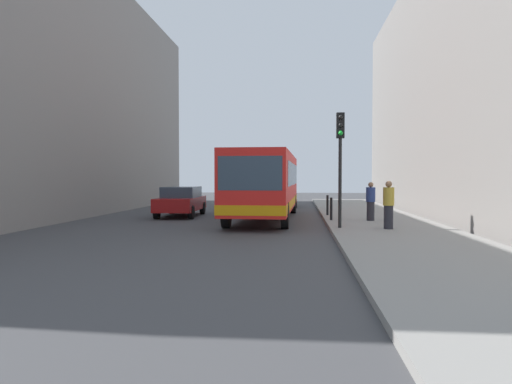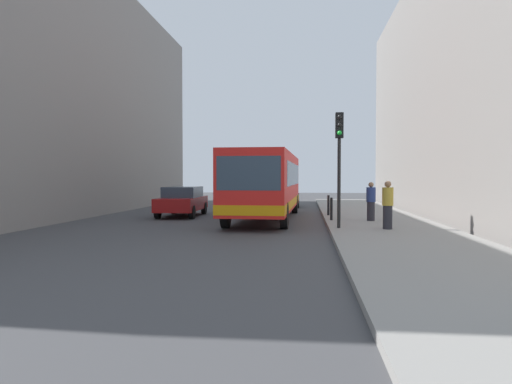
{
  "view_description": "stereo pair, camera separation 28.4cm",
  "coord_description": "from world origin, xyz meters",
  "px_view_note": "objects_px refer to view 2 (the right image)",
  "views": [
    {
      "loc": [
        2.09,
        -18.59,
        1.96
      ],
      "look_at": [
        0.28,
        0.94,
        1.33
      ],
      "focal_mm": 32.68,
      "sensor_mm": 36.0,
      "label": 1
    },
    {
      "loc": [
        2.37,
        -18.56,
        1.96
      ],
      "look_at": [
        0.28,
        0.94,
        1.33
      ],
      "focal_mm": 32.68,
      "sensor_mm": 36.0,
      "label": 2
    }
  ],
  "objects_px": {
    "bollard_mid": "(328,205)",
    "bollard_near": "(331,209)",
    "car_behind_bus": "(284,195)",
    "pedestrian_near_signal": "(388,205)",
    "traffic_light": "(339,148)",
    "pedestrian_mid_sidewalk": "(371,202)",
    "car_beside_bus": "(182,201)",
    "bus": "(266,182)"
  },
  "relations": [
    {
      "from": "traffic_light",
      "to": "car_beside_bus",
      "type": "bearing_deg",
      "value": 140.63
    },
    {
      "from": "car_beside_bus",
      "to": "traffic_light",
      "type": "height_order",
      "value": "traffic_light"
    },
    {
      "from": "traffic_light",
      "to": "bollard_near",
      "type": "xyz_separation_m",
      "value": [
        -0.1,
        3.03,
        -2.38
      ]
    },
    {
      "from": "traffic_light",
      "to": "bollard_near",
      "type": "distance_m",
      "value": 3.85
    },
    {
      "from": "car_beside_bus",
      "to": "pedestrian_near_signal",
      "type": "height_order",
      "value": "pedestrian_near_signal"
    },
    {
      "from": "pedestrian_near_signal",
      "to": "car_beside_bus",
      "type": "bearing_deg",
      "value": 115.56
    },
    {
      "from": "car_beside_bus",
      "to": "pedestrian_near_signal",
      "type": "xyz_separation_m",
      "value": [
        9.0,
        -6.24,
        0.2
      ]
    },
    {
      "from": "bollard_mid",
      "to": "pedestrian_mid_sidewalk",
      "type": "relative_size",
      "value": 0.59
    },
    {
      "from": "pedestrian_near_signal",
      "to": "pedestrian_mid_sidewalk",
      "type": "height_order",
      "value": "pedestrian_near_signal"
    },
    {
      "from": "car_behind_bus",
      "to": "bollard_near",
      "type": "distance_m",
      "value": 11.39
    },
    {
      "from": "pedestrian_near_signal",
      "to": "bollard_near",
      "type": "bearing_deg",
      "value": 88.81
    },
    {
      "from": "bollard_near",
      "to": "pedestrian_mid_sidewalk",
      "type": "relative_size",
      "value": 0.59
    },
    {
      "from": "car_behind_bus",
      "to": "pedestrian_near_signal",
      "type": "bearing_deg",
      "value": 103.63
    },
    {
      "from": "car_beside_bus",
      "to": "car_behind_bus",
      "type": "height_order",
      "value": "same"
    },
    {
      "from": "bollard_mid",
      "to": "pedestrian_mid_sidewalk",
      "type": "xyz_separation_m",
      "value": [
        1.62,
        -2.7,
        0.32
      ]
    },
    {
      "from": "bollard_near",
      "to": "bollard_mid",
      "type": "xyz_separation_m",
      "value": [
        0.0,
        2.56,
        0.0
      ]
    },
    {
      "from": "pedestrian_near_signal",
      "to": "pedestrian_mid_sidewalk",
      "type": "xyz_separation_m",
      "value": [
        -0.15,
        3.11,
        -0.04
      ]
    },
    {
      "from": "pedestrian_near_signal",
      "to": "traffic_light",
      "type": "bearing_deg",
      "value": 142.96
    },
    {
      "from": "car_behind_bus",
      "to": "bus",
      "type": "bearing_deg",
      "value": 84.66
    },
    {
      "from": "bus",
      "to": "traffic_light",
      "type": "xyz_separation_m",
      "value": [
        3.0,
        -4.82,
        1.28
      ]
    },
    {
      "from": "car_behind_bus",
      "to": "bollard_near",
      "type": "relative_size",
      "value": 4.72
    },
    {
      "from": "car_behind_bus",
      "to": "bollard_mid",
      "type": "bearing_deg",
      "value": 103.43
    },
    {
      "from": "car_behind_bus",
      "to": "bollard_near",
      "type": "bearing_deg",
      "value": 99.79
    },
    {
      "from": "bollard_mid",
      "to": "bollard_near",
      "type": "bearing_deg",
      "value": -90.0
    },
    {
      "from": "pedestrian_mid_sidewalk",
      "to": "bollard_mid",
      "type": "bearing_deg",
      "value": -102.1
    },
    {
      "from": "pedestrian_near_signal",
      "to": "bollard_mid",
      "type": "bearing_deg",
      "value": 77.16
    },
    {
      "from": "car_behind_bus",
      "to": "bollard_mid",
      "type": "height_order",
      "value": "car_behind_bus"
    },
    {
      "from": "car_behind_bus",
      "to": "traffic_light",
      "type": "distance_m",
      "value": 14.55
    },
    {
      "from": "bus",
      "to": "bollard_mid",
      "type": "relative_size",
      "value": 11.67
    },
    {
      "from": "bus",
      "to": "traffic_light",
      "type": "bearing_deg",
      "value": 123.51
    },
    {
      "from": "car_beside_bus",
      "to": "bollard_mid",
      "type": "distance_m",
      "value": 7.25
    },
    {
      "from": "bollard_near",
      "to": "car_beside_bus",
      "type": "bearing_deg",
      "value": 157.53
    },
    {
      "from": "traffic_light",
      "to": "car_behind_bus",
      "type": "bearing_deg",
      "value": 100.47
    },
    {
      "from": "bus",
      "to": "pedestrian_mid_sidewalk",
      "type": "relative_size",
      "value": 6.9
    },
    {
      "from": "bollard_mid",
      "to": "pedestrian_mid_sidewalk",
      "type": "height_order",
      "value": "pedestrian_mid_sidewalk"
    },
    {
      "from": "car_beside_bus",
      "to": "bollard_near",
      "type": "bearing_deg",
      "value": 155.8
    },
    {
      "from": "bollard_near",
      "to": "pedestrian_mid_sidewalk",
      "type": "height_order",
      "value": "pedestrian_mid_sidewalk"
    },
    {
      "from": "bus",
      "to": "traffic_light",
      "type": "height_order",
      "value": "traffic_light"
    },
    {
      "from": "bus",
      "to": "traffic_light",
      "type": "relative_size",
      "value": 2.7
    },
    {
      "from": "car_behind_bus",
      "to": "pedestrian_mid_sidewalk",
      "type": "distance_m",
      "value": 11.98
    },
    {
      "from": "car_behind_bus",
      "to": "traffic_light",
      "type": "height_order",
      "value": "traffic_light"
    },
    {
      "from": "bus",
      "to": "traffic_light",
      "type": "distance_m",
      "value": 5.82
    }
  ]
}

